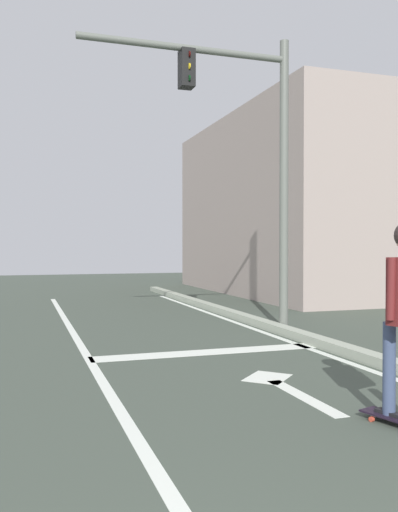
% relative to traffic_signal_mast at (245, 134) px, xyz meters
% --- Properties ---
extents(lane_line_center, '(0.12, 20.00, 0.01)m').
position_rel_traffic_signal_mast_xyz_m(lane_line_center, '(-2.90, -2.68, -3.51)').
color(lane_line_center, silver).
rests_on(lane_line_center, ground).
extents(lane_line_curbside, '(0.12, 20.00, 0.01)m').
position_rel_traffic_signal_mast_xyz_m(lane_line_curbside, '(0.32, -2.68, -3.51)').
color(lane_line_curbside, silver).
rests_on(lane_line_curbside, ground).
extents(stop_bar, '(3.37, 0.40, 0.01)m').
position_rel_traffic_signal_mast_xyz_m(stop_bar, '(-1.22, -1.50, -3.51)').
color(stop_bar, silver).
rests_on(stop_bar, ground).
extents(lane_arrow_stem, '(0.16, 1.40, 0.01)m').
position_rel_traffic_signal_mast_xyz_m(lane_arrow_stem, '(-1.05, -4.00, -3.51)').
color(lane_arrow_stem, silver).
rests_on(lane_arrow_stem, ground).
extents(lane_arrow_head, '(0.71, 0.71, 0.01)m').
position_rel_traffic_signal_mast_xyz_m(lane_arrow_head, '(-1.05, -3.15, -3.51)').
color(lane_arrow_head, silver).
rests_on(lane_arrow_head, ground).
extents(curb_strip, '(0.24, 24.00, 0.14)m').
position_rel_traffic_signal_mast_xyz_m(curb_strip, '(0.57, -2.68, -3.44)').
color(curb_strip, '#9CA491').
rests_on(curb_strip, ground).
extents(traffic_signal_mast, '(3.77, 0.34, 5.25)m').
position_rel_traffic_signal_mast_xyz_m(traffic_signal_mast, '(0.00, 0.00, 0.00)').
color(traffic_signal_mast, '#5F645C').
rests_on(traffic_signal_mast, ground).
extents(building_block, '(13.03, 9.92, 5.71)m').
position_rel_traffic_signal_mast_xyz_m(building_block, '(8.99, 7.27, -0.66)').
color(building_block, gray).
rests_on(building_block, ground).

